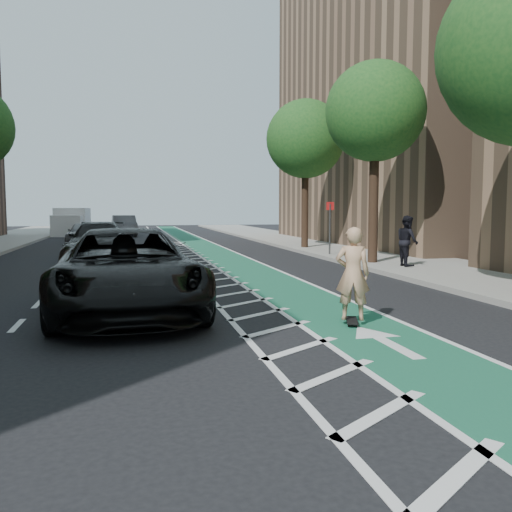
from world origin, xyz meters
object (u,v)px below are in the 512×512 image
object	(u,v)px
skateboarder	(353,274)
barrel_a	(85,282)
suv_near	(126,271)
suv_far	(99,241)

from	to	relation	value
skateboarder	barrel_a	xyz separation A→B (m)	(-5.18, 4.34, -0.58)
suv_near	suv_far	size ratio (longest dim) A/B	1.15
skateboarder	suv_near	bearing A→B (deg)	-7.99
skateboarder	suv_far	world-z (taller)	skateboarder
skateboarder	suv_far	size ratio (longest dim) A/B	0.32
suv_near	barrel_a	bearing A→B (deg)	112.38
skateboarder	barrel_a	world-z (taller)	skateboarder
suv_near	barrel_a	distance (m)	2.40
suv_far	barrel_a	xyz separation A→B (m)	(0.20, -9.96, -0.41)
suv_far	barrel_a	distance (m)	9.97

